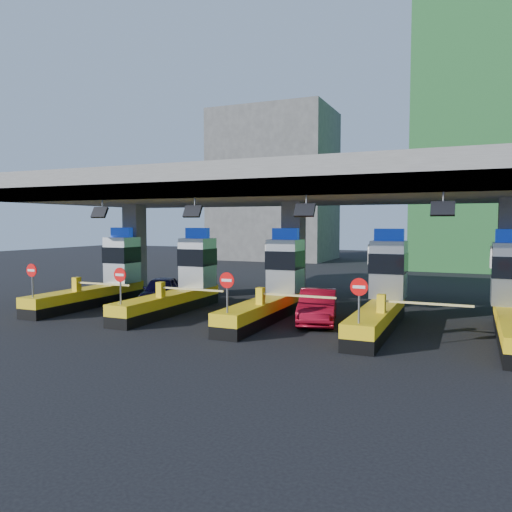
% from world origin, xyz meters
% --- Properties ---
extents(ground, '(120.00, 120.00, 0.00)m').
position_xyz_m(ground, '(0.00, 0.00, 0.00)').
color(ground, black).
rests_on(ground, ground).
extents(toll_canopy, '(28.00, 12.09, 7.00)m').
position_xyz_m(toll_canopy, '(0.00, 2.87, 6.13)').
color(toll_canopy, slate).
rests_on(toll_canopy, ground).
extents(toll_lane_far_left, '(4.43, 8.00, 4.16)m').
position_xyz_m(toll_lane_far_left, '(-10.00, 0.28, 1.40)').
color(toll_lane_far_left, black).
rests_on(toll_lane_far_left, ground).
extents(toll_lane_left, '(4.43, 8.00, 4.16)m').
position_xyz_m(toll_lane_left, '(-5.00, 0.28, 1.40)').
color(toll_lane_left, black).
rests_on(toll_lane_left, ground).
extents(toll_lane_center, '(4.43, 8.00, 4.16)m').
position_xyz_m(toll_lane_center, '(0.00, 0.28, 1.40)').
color(toll_lane_center, black).
rests_on(toll_lane_center, ground).
extents(toll_lane_right, '(4.43, 8.00, 4.16)m').
position_xyz_m(toll_lane_right, '(5.00, 0.28, 1.40)').
color(toll_lane_right, black).
rests_on(toll_lane_right, ground).
extents(bg_building_concrete, '(14.00, 10.00, 18.00)m').
position_xyz_m(bg_building_concrete, '(-14.00, 36.00, 9.00)').
color(bg_building_concrete, '#4C4C49').
rests_on(bg_building_concrete, ground).
extents(van, '(3.19, 4.68, 1.48)m').
position_xyz_m(van, '(-7.02, 1.35, 0.74)').
color(van, black).
rests_on(van, ground).
extents(red_car, '(2.51, 4.68, 1.46)m').
position_xyz_m(red_car, '(2.27, -0.25, 0.73)').
color(red_car, maroon).
rests_on(red_car, ground).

